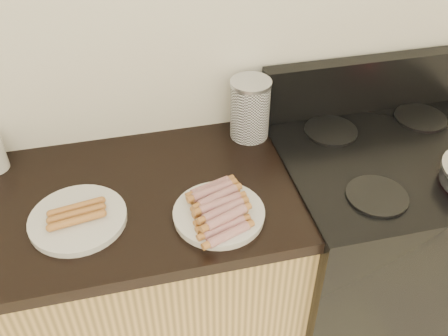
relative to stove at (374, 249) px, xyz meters
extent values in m
cube|color=silver|center=(-0.78, 0.32, 0.84)|extent=(4.00, 0.04, 2.60)
cube|color=black|center=(0.00, 0.00, -0.01)|extent=(0.76, 0.65, 0.90)
cube|color=black|center=(0.00, 0.00, 0.45)|extent=(0.76, 0.65, 0.01)
cube|color=black|center=(0.00, 0.28, 0.55)|extent=(0.76, 0.06, 0.20)
cylinder|color=black|center=(-0.17, -0.17, 0.46)|extent=(0.18, 0.18, 0.01)
cylinder|color=black|center=(-0.17, 0.17, 0.46)|extent=(0.18, 0.18, 0.01)
cylinder|color=black|center=(0.17, 0.17, 0.46)|extent=(0.18, 0.18, 0.01)
cylinder|color=white|center=(-0.63, -0.13, 0.45)|extent=(0.33, 0.33, 0.02)
cylinder|color=white|center=(-1.02, -0.06, 0.45)|extent=(0.33, 0.33, 0.02)
cylinder|color=maroon|center=(-0.63, -0.23, 0.47)|extent=(0.12, 0.06, 0.03)
cylinder|color=maroon|center=(-0.63, -0.20, 0.47)|extent=(0.12, 0.06, 0.03)
cylinder|color=maroon|center=(-0.63, -0.17, 0.47)|extent=(0.12, 0.06, 0.03)
cylinder|color=maroon|center=(-0.63, -0.15, 0.47)|extent=(0.12, 0.06, 0.03)
cylinder|color=maroon|center=(-0.63, -0.12, 0.47)|extent=(0.12, 0.06, 0.03)
cylinder|color=maroon|center=(-0.63, -0.09, 0.47)|extent=(0.12, 0.06, 0.03)
cylinder|color=maroon|center=(-0.63, -0.06, 0.47)|extent=(0.12, 0.06, 0.03)
cylinder|color=maroon|center=(-0.63, -0.03, 0.47)|extent=(0.12, 0.06, 0.03)
cylinder|color=maroon|center=(-0.63, -0.19, 0.50)|extent=(0.12, 0.06, 0.03)
cylinder|color=maroon|center=(-0.63, -0.16, 0.50)|extent=(0.12, 0.06, 0.03)
cylinder|color=maroon|center=(-0.63, -0.13, 0.50)|extent=(0.12, 0.06, 0.03)
cylinder|color=maroon|center=(-0.63, -0.10, 0.50)|extent=(0.12, 0.06, 0.03)
cylinder|color=maroon|center=(-0.63, -0.08, 0.50)|extent=(0.12, 0.06, 0.03)
cylinder|color=#B7683E|center=(-1.02, -0.08, 0.47)|extent=(0.14, 0.04, 0.02)
cylinder|color=#B7683E|center=(-1.02, -0.06, 0.47)|extent=(0.14, 0.04, 0.02)
cylinder|color=#B7683E|center=(-1.02, -0.03, 0.47)|extent=(0.14, 0.04, 0.02)
cylinder|color=white|center=(-0.44, 0.23, 0.54)|extent=(0.13, 0.13, 0.19)
cylinder|color=silver|center=(-0.44, 0.23, 0.65)|extent=(0.13, 0.13, 0.01)
camera|label=1|loc=(-0.85, -1.11, 1.44)|focal=40.00mm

